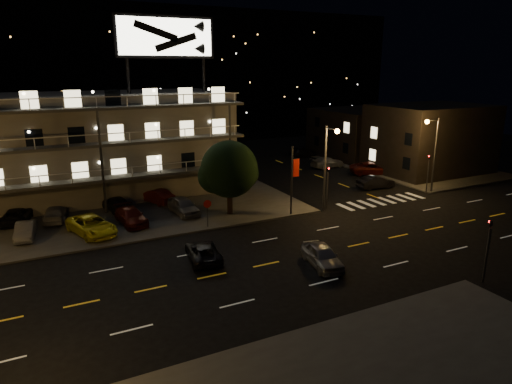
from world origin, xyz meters
name	(u,v)px	position (x,y,z in m)	size (l,w,h in m)	color
ground	(291,259)	(0.00, 0.00, 0.00)	(140.00, 140.00, 0.00)	black
curb_nw	(57,209)	(-14.00, 20.00, 0.07)	(44.00, 24.00, 0.15)	#3D3D3A
curb_ne	(404,165)	(30.00, 20.00, 0.07)	(16.00, 24.00, 0.15)	#3D3D3A
motel	(90,145)	(-9.94, 23.88, 5.34)	(28.00, 13.80, 18.10)	gray
side_bldg_front	(430,139)	(29.99, 16.00, 4.25)	(14.06, 10.00, 8.50)	black
side_bldg_back	(367,133)	(29.99, 28.00, 3.50)	(14.06, 12.00, 7.00)	black
hill_backdrop	(77,75)	(-5.94, 68.78, 11.55)	(120.00, 25.00, 24.00)	black
streetlight_nc	(328,160)	(8.50, 7.94, 4.96)	(0.44, 1.92, 8.00)	#2D2D30
streetlight_ne	(433,147)	(22.14, 8.30, 4.96)	(1.92, 0.44, 8.00)	#2D2D30
signal_nw	(327,183)	(9.00, 8.50, 2.57)	(0.20, 0.27, 4.60)	#2D2D30
signal_sw	(488,244)	(9.00, -8.50, 2.57)	(0.20, 0.27, 4.60)	#2D2D30
signal_ne	(428,169)	(22.00, 8.50, 2.57)	(0.27, 0.20, 4.60)	#2D2D30
banner_north	(292,179)	(5.09, 8.40, 3.43)	(0.83, 0.16, 6.40)	#2D2D30
stop_sign	(207,209)	(-3.00, 8.57, 1.71)	(0.91, 0.11, 2.61)	#2D2D30
tree	(229,171)	(0.04, 11.04, 4.14)	(5.33, 5.13, 6.71)	black
lot_car_1	(25,231)	(-16.70, 12.51, 0.77)	(1.31, 3.76, 1.24)	gray
lot_car_2	(92,225)	(-11.90, 11.14, 0.88)	(2.43, 5.28, 1.47)	yellow
lot_car_3	(131,216)	(-8.57, 12.25, 0.82)	(1.88, 4.62, 1.34)	#4F120B
lot_car_4	(183,206)	(-3.72, 12.86, 0.90)	(1.77, 4.40, 1.50)	gray
lot_car_6	(17,215)	(-17.30, 17.02, 0.79)	(2.11, 4.58, 1.27)	black
lot_car_7	(56,214)	(-14.27, 16.00, 0.79)	(1.80, 4.43, 1.29)	gray
lot_car_8	(116,203)	(-9.00, 16.59, 0.85)	(1.66, 4.12, 1.40)	black
lot_car_9	(156,196)	(-5.08, 17.38, 0.84)	(1.47, 4.21, 1.39)	#4F120B
side_car_0	(376,182)	(18.31, 12.34, 0.71)	(1.50, 4.31, 1.42)	black
side_car_1	(372,168)	(22.56, 17.91, 0.76)	(2.54, 5.50, 1.53)	#4F120B
side_car_2	(327,162)	(19.90, 23.77, 0.70)	(1.96, 4.81, 1.40)	gray
side_car_3	(303,152)	(20.87, 31.36, 0.72)	(1.71, 4.24, 1.45)	black
road_car_east	(322,256)	(1.31, -1.91, 0.74)	(1.74, 4.32, 1.47)	gray
road_car_west	(203,252)	(-5.60, 2.65, 0.62)	(2.07, 4.48, 1.25)	black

